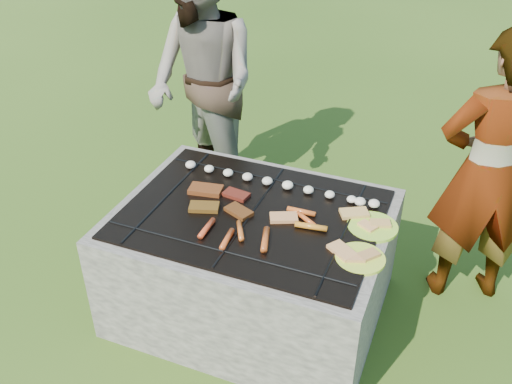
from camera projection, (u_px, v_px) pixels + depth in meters
lawn at (253, 306)px, 3.07m from camera, size 60.00×60.00×0.00m
fire_pit at (252, 265)px, 2.91m from camera, size 1.30×1.00×0.62m
mushrooms at (282, 184)px, 2.91m from camera, size 1.06×0.07×0.04m
pork_slabs at (217, 199)px, 2.82m from camera, size 0.40×0.27×0.02m
sausages at (265, 229)px, 2.60m from camera, size 0.53×0.42×0.03m
bread_on_grate at (327, 226)px, 2.63m from camera, size 0.47×0.43×0.02m
plate_far at (373, 226)px, 2.65m from camera, size 0.29×0.29×0.03m
plate_near at (360, 258)px, 2.45m from camera, size 0.24×0.24×0.03m
cook at (488, 173)px, 2.78m from camera, size 0.64×0.54×1.49m
bystander at (203, 85)px, 3.54m from camera, size 1.00×0.94×1.64m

